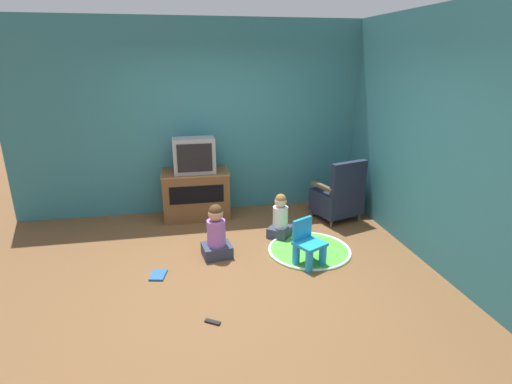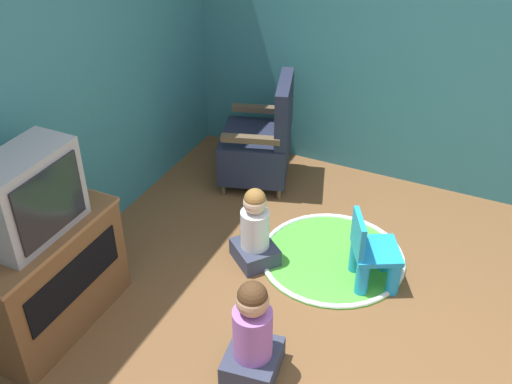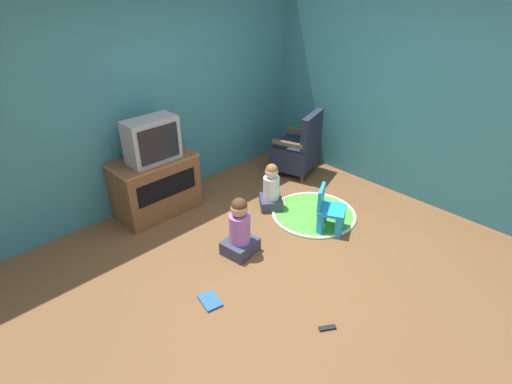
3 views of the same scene
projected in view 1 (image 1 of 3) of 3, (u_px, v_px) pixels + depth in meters
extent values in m
plane|color=brown|center=(236.00, 271.00, 4.58)|extent=(30.00, 30.00, 0.00)
cube|color=teal|center=(194.00, 119.00, 6.01)|extent=(5.37, 0.12, 2.87)
cube|color=teal|center=(459.00, 148.00, 4.14)|extent=(0.12, 5.16, 2.87)
cube|color=brown|center=(196.00, 194.00, 6.03)|extent=(0.97, 0.54, 0.72)
cube|color=#90603A|center=(195.00, 172.00, 5.92)|extent=(0.99, 0.55, 0.02)
cube|color=black|center=(197.00, 195.00, 5.75)|extent=(0.78, 0.01, 0.26)
cube|color=#939399|center=(194.00, 155.00, 5.77)|extent=(0.60, 0.30, 0.51)
cube|color=black|center=(195.00, 158.00, 5.63)|extent=(0.49, 0.02, 0.40)
cylinder|color=brown|center=(339.00, 207.00, 6.37)|extent=(0.04, 0.04, 0.10)
cylinder|color=brown|center=(312.00, 213.00, 6.14)|extent=(0.04, 0.04, 0.10)
cylinder|color=brown|center=(359.00, 217.00, 5.98)|extent=(0.04, 0.04, 0.10)
cylinder|color=brown|center=(331.00, 224.00, 5.75)|extent=(0.04, 0.04, 0.10)
cube|color=#1E2338|center=(336.00, 201.00, 5.99)|extent=(0.75, 0.71, 0.35)
cube|color=#1E2338|center=(349.00, 179.00, 5.66)|extent=(0.59, 0.27, 0.49)
cube|color=brown|center=(352.00, 181.00, 6.02)|extent=(0.21, 0.47, 0.05)
cube|color=brown|center=(322.00, 187.00, 5.78)|extent=(0.21, 0.47, 0.05)
cylinder|color=#1E99DB|center=(309.00, 260.00, 4.53)|extent=(0.09, 0.09, 0.29)
cylinder|color=#1E99DB|center=(323.00, 254.00, 4.67)|extent=(0.09, 0.09, 0.29)
cylinder|color=#1E99DB|center=(296.00, 253.00, 4.69)|extent=(0.09, 0.09, 0.29)
cylinder|color=#1E99DB|center=(310.00, 248.00, 4.83)|extent=(0.09, 0.09, 0.29)
cube|color=#1E99DB|center=(310.00, 244.00, 4.64)|extent=(0.42, 0.41, 0.04)
cube|color=#1E99DB|center=(302.00, 229.00, 4.69)|extent=(0.27, 0.16, 0.26)
cylinder|color=green|center=(309.00, 250.00, 5.05)|extent=(1.05, 1.05, 0.01)
torus|color=silver|center=(309.00, 250.00, 5.05)|extent=(1.05, 1.05, 0.04)
cube|color=#33384C|center=(280.00, 231.00, 5.45)|extent=(0.41, 0.41, 0.14)
cylinder|color=silver|center=(280.00, 217.00, 5.38)|extent=(0.20, 0.20, 0.29)
sphere|color=beige|center=(281.00, 201.00, 5.31)|extent=(0.16, 0.16, 0.16)
sphere|color=olive|center=(281.00, 199.00, 5.30)|extent=(0.15, 0.15, 0.15)
cube|color=#33384C|center=(217.00, 250.00, 4.90)|extent=(0.38, 0.34, 0.15)
cylinder|color=#A566BF|center=(216.00, 233.00, 4.83)|extent=(0.23, 0.23, 0.32)
sphere|color=tan|center=(216.00, 214.00, 4.75)|extent=(0.18, 0.18, 0.18)
sphere|color=#472D19|center=(216.00, 211.00, 4.74)|extent=(0.17, 0.17, 0.17)
cube|color=#235699|center=(158.00, 275.00, 4.47)|extent=(0.20, 0.26, 0.02)
cube|color=black|center=(213.00, 322.00, 3.68)|extent=(0.15, 0.12, 0.02)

